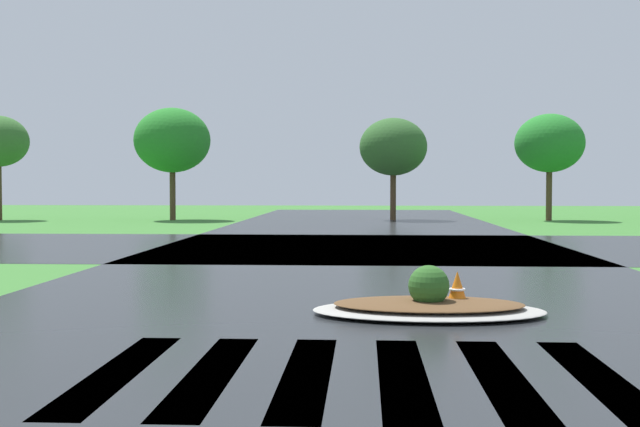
% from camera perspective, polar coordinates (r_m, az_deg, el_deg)
% --- Properties ---
extents(asphalt_roadway, '(11.35, 80.00, 0.01)m').
position_cam_1_polar(asphalt_roadway, '(12.83, 2.79, -5.82)').
color(asphalt_roadway, '#232628').
rests_on(asphalt_roadway, ground).
extents(asphalt_cross_road, '(90.00, 10.22, 0.01)m').
position_cam_1_polar(asphalt_cross_road, '(22.30, 2.97, -2.40)').
color(asphalt_cross_road, '#232628').
rests_on(asphalt_cross_road, ground).
extents(crosswalk_stripes, '(4.95, 3.26, 0.01)m').
position_cam_1_polar(crosswalk_stripes, '(7.59, 2.50, -11.47)').
color(crosswalk_stripes, white).
rests_on(crosswalk_stripes, ground).
extents(median_island, '(3.17, 1.79, 0.68)m').
position_cam_1_polar(median_island, '(10.96, 7.81, -6.53)').
color(median_island, '#9E9B93').
rests_on(median_island, ground).
extents(traffic_cone, '(0.37, 0.37, 0.57)m').
position_cam_1_polar(traffic_cone, '(11.26, 9.82, -5.59)').
color(traffic_cone, orange).
rests_on(traffic_cone, ground).
extents(background_treeline, '(48.38, 5.52, 6.14)m').
position_cam_1_polar(background_treeline, '(39.50, 17.15, 5.24)').
color(background_treeline, '#4C3823').
rests_on(background_treeline, ground).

